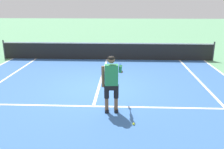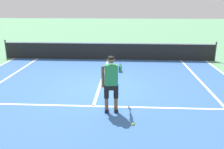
# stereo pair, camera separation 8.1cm
# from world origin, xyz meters

# --- Properties ---
(ground_plane) EXTENTS (80.00, 80.00, 0.00)m
(ground_plane) POSITION_xyz_m (0.00, 0.00, 0.00)
(ground_plane) COLOR #609E70
(court_inner_surface) EXTENTS (10.98, 11.16, 0.00)m
(court_inner_surface) POSITION_xyz_m (0.00, -0.57, 0.00)
(court_inner_surface) COLOR #3866A8
(court_inner_surface) RESTS_ON ground
(line_service) EXTENTS (8.23, 0.10, 0.01)m
(line_service) POSITION_xyz_m (0.00, -1.59, 0.00)
(line_service) COLOR white
(line_service) RESTS_ON ground
(line_centre_service) EXTENTS (0.10, 6.40, 0.01)m
(line_centre_service) POSITION_xyz_m (0.00, 1.61, 0.00)
(line_centre_service) COLOR white
(line_centre_service) RESTS_ON ground
(line_singles_right) EXTENTS (0.10, 10.76, 0.01)m
(line_singles_right) POSITION_xyz_m (4.12, -0.57, 0.00)
(line_singles_right) COLOR white
(line_singles_right) RESTS_ON ground
(tennis_net) EXTENTS (11.96, 0.08, 1.07)m
(tennis_net) POSITION_xyz_m (0.00, 4.81, 0.50)
(tennis_net) COLOR #333338
(tennis_net) RESTS_ON ground
(tennis_player) EXTENTS (0.61, 1.15, 1.71)m
(tennis_player) POSITION_xyz_m (0.59, -1.92, 0.99)
(tennis_player) COLOR black
(tennis_player) RESTS_ON ground
(tennis_ball_near_feet) EXTENTS (0.07, 0.07, 0.07)m
(tennis_ball_near_feet) POSITION_xyz_m (1.22, -2.73, 0.03)
(tennis_ball_near_feet) COLOR #CCE02D
(tennis_ball_near_feet) RESTS_ON ground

